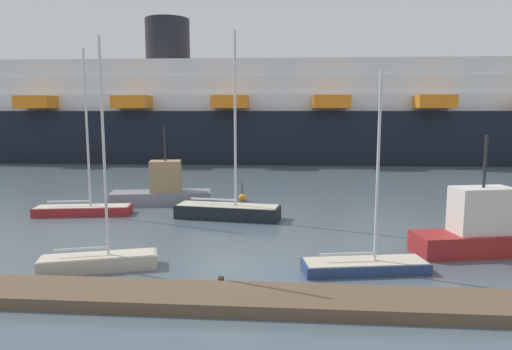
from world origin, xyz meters
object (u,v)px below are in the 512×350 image
at_px(fishing_boat_1, 163,190).
at_px(cruise_ship, 323,115).
at_px(sailboat_1, 365,263).
at_px(sailboat_3, 83,207).
at_px(fishing_boat_0, 485,230).
at_px(channel_buoy_0, 499,223).
at_px(channel_buoy_2, 242,197).
at_px(sailboat_0, 228,209).
at_px(sailboat_2, 99,259).

distance_m(fishing_boat_1, cruise_ship, 36.65).
relative_size(sailboat_1, fishing_boat_1, 1.11).
xyz_separation_m(sailboat_3, fishing_boat_0, (22.43, -6.38, 0.62)).
height_order(channel_buoy_0, channel_buoy_2, channel_buoy_0).
bearing_deg(cruise_ship, fishing_boat_0, -84.89).
height_order(sailboat_3, channel_buoy_0, sailboat_3).
distance_m(sailboat_1, cruise_ship, 47.61).
relative_size(channel_buoy_0, channel_buoy_2, 1.05).
height_order(sailboat_0, channel_buoy_0, sailboat_0).
bearing_deg(fishing_boat_0, cruise_ship, -95.63).
distance_m(channel_buoy_0, channel_buoy_2, 16.97).
bearing_deg(sailboat_3, sailboat_0, -11.27).
xyz_separation_m(sailboat_3, cruise_ship, (17.46, 37.79, 5.65)).
xyz_separation_m(fishing_boat_1, cruise_ship, (13.37, 33.74, 5.12)).
distance_m(sailboat_2, fishing_boat_1, 14.21).
distance_m(sailboat_0, fishing_boat_0, 14.38).
relative_size(fishing_boat_1, channel_buoy_2, 5.29).
bearing_deg(fishing_boat_0, sailboat_2, 0.23).
bearing_deg(sailboat_3, channel_buoy_2, 19.81).
relative_size(sailboat_3, channel_buoy_2, 7.53).
relative_size(sailboat_2, fishing_boat_1, 1.30).
bearing_deg(channel_buoy_0, channel_buoy_2, 156.68).
height_order(sailboat_2, fishing_boat_1, sailboat_2).
height_order(sailboat_0, cruise_ship, cruise_ship).
bearing_deg(sailboat_3, channel_buoy_0, -12.54).
bearing_deg(channel_buoy_0, fishing_boat_1, 166.03).
bearing_deg(fishing_boat_1, fishing_boat_0, -40.26).
xyz_separation_m(sailboat_2, cruise_ship, (12.07, 47.87, 5.68)).
height_order(sailboat_0, sailboat_2, sailboat_0).
distance_m(sailboat_0, sailboat_2, 10.64).
xyz_separation_m(fishing_boat_0, channel_buoy_0, (2.85, 5.16, -0.84)).
xyz_separation_m(sailboat_1, channel_buoy_2, (-6.79, 14.97, -0.09)).
xyz_separation_m(sailboat_2, fishing_boat_0, (17.04, 3.71, 0.65)).
relative_size(sailboat_1, channel_buoy_0, 5.63).
xyz_separation_m(sailboat_0, sailboat_1, (7.05, -9.22, -0.20)).
relative_size(fishing_boat_1, cruise_ship, 0.06).
bearing_deg(channel_buoy_2, sailboat_3, -150.41).
bearing_deg(fishing_boat_1, channel_buoy_2, 3.87).
relative_size(fishing_boat_0, cruise_ship, 0.06).
bearing_deg(channel_buoy_2, channel_buoy_0, -23.32).
relative_size(sailboat_0, sailboat_2, 1.18).
bearing_deg(channel_buoy_0, sailboat_3, 177.24).
xyz_separation_m(sailboat_2, sailboat_3, (-5.39, 10.09, 0.03)).
xyz_separation_m(sailboat_1, channel_buoy_0, (8.79, 8.25, -0.09)).
bearing_deg(fishing_boat_1, channel_buoy_0, -24.61).
bearing_deg(sailboat_0, sailboat_3, -173.89).
bearing_deg(cruise_ship, sailboat_3, -116.11).
distance_m(sailboat_1, fishing_boat_1, 18.35).
height_order(sailboat_0, fishing_boat_0, sailboat_0).
distance_m(fishing_boat_0, cruise_ship, 44.73).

